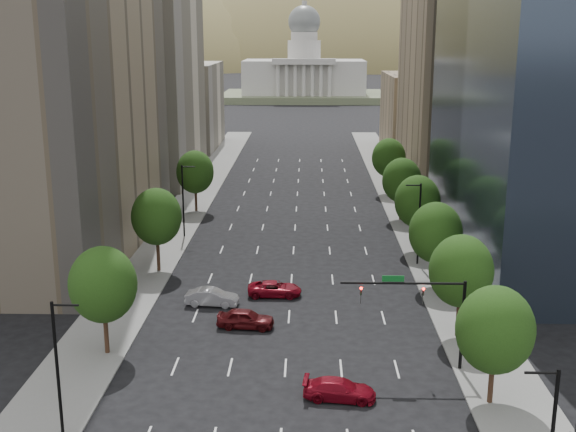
# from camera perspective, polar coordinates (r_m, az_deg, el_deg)

# --- Properties ---
(sidewalk_left) EXTENTS (6.00, 200.00, 0.15)m
(sidewalk_left) POSITION_cam_1_polar(r_m,az_deg,el_deg) (84.81, -10.10, -2.56)
(sidewalk_left) COLOR slate
(sidewalk_left) RESTS_ON ground
(sidewalk_right) EXTENTS (6.00, 200.00, 0.15)m
(sidewalk_right) POSITION_cam_1_polar(r_m,az_deg,el_deg) (84.23, 11.05, -2.72)
(sidewalk_right) COLOR slate
(sidewalk_right) RESTS_ON ground
(midrise_cream_left) EXTENTS (14.00, 30.00, 35.00)m
(midrise_cream_left) POSITION_cam_1_polar(r_m,az_deg,el_deg) (125.46, -10.84, 10.95)
(midrise_cream_left) COLOR beige
(midrise_cream_left) RESTS_ON ground
(filler_left) EXTENTS (14.00, 26.00, 18.00)m
(filler_left) POSITION_cam_1_polar(r_m,az_deg,el_deg) (158.43, -8.17, 8.63)
(filler_left) COLOR beige
(filler_left) RESTS_ON ground
(parking_tan_right) EXTENTS (14.00, 30.00, 30.00)m
(parking_tan_right) POSITION_cam_1_polar(r_m,az_deg,el_deg) (122.07, 12.83, 9.58)
(parking_tan_right) COLOR #8C7759
(parking_tan_right) RESTS_ON ground
(filler_right) EXTENTS (14.00, 26.00, 16.00)m
(filler_right) POSITION_cam_1_polar(r_m,az_deg,el_deg) (155.09, 10.37, 8.05)
(filler_right) COLOR #8C7759
(filler_right) RESTS_ON ground
(tree_right_0) EXTENTS (5.20, 5.20, 8.39)m
(tree_right_0) POSITION_cam_1_polar(r_m,az_deg,el_deg) (49.91, 16.08, -8.66)
(tree_right_0) COLOR #382316
(tree_right_0) RESTS_ON ground
(tree_right_1) EXTENTS (5.20, 5.20, 8.75)m
(tree_right_1) POSITION_cam_1_polar(r_m,az_deg,el_deg) (59.79, 13.55, -4.26)
(tree_right_1) COLOR #382316
(tree_right_1) RESTS_ON ground
(tree_right_2) EXTENTS (5.20, 5.20, 8.61)m
(tree_right_2) POSITION_cam_1_polar(r_m,az_deg,el_deg) (71.10, 11.61, -1.29)
(tree_right_2) COLOR #382316
(tree_right_2) RESTS_ON ground
(tree_right_3) EXTENTS (5.20, 5.20, 8.89)m
(tree_right_3) POSITION_cam_1_polar(r_m,az_deg,el_deg) (82.50, 10.22, 1.15)
(tree_right_3) COLOR #382316
(tree_right_3) RESTS_ON ground
(tree_right_4) EXTENTS (5.20, 5.20, 8.46)m
(tree_right_4) POSITION_cam_1_polar(r_m,az_deg,el_deg) (96.14, 9.00, 2.80)
(tree_right_4) COLOR #382316
(tree_right_4) RESTS_ON ground
(tree_right_5) EXTENTS (5.20, 5.20, 8.75)m
(tree_right_5) POSITION_cam_1_polar(r_m,az_deg,el_deg) (111.70, 7.98, 4.60)
(tree_right_5) COLOR #382316
(tree_right_5) RESTS_ON ground
(tree_left_0) EXTENTS (5.20, 5.20, 8.75)m
(tree_left_0) POSITION_cam_1_polar(r_m,az_deg,el_deg) (56.88, -14.45, -5.29)
(tree_left_0) COLOR #382316
(tree_left_0) RESTS_ON ground
(tree_left_1) EXTENTS (5.20, 5.20, 8.97)m
(tree_left_1) POSITION_cam_1_polar(r_m,az_deg,el_deg) (75.39, -10.37, -0.06)
(tree_left_1) COLOR #382316
(tree_left_1) RESTS_ON ground
(tree_left_2) EXTENTS (5.20, 5.20, 8.68)m
(tree_left_2) POSITION_cam_1_polar(r_m,az_deg,el_deg) (100.42, -7.37, 3.48)
(tree_left_2) COLOR #382316
(tree_left_2) RESTS_ON ground
(streetlight_rn) EXTENTS (1.70, 0.20, 9.00)m
(streetlight_rn) POSITION_cam_1_polar(r_m,az_deg,el_deg) (77.87, 10.31, -0.44)
(streetlight_rn) COLOR black
(streetlight_rn) RESTS_ON ground
(streetlight_ls) EXTENTS (1.70, 0.20, 9.00)m
(streetlight_ls) POSITION_cam_1_polar(r_m,az_deg,el_deg) (46.50, -17.74, -11.28)
(streetlight_ls) COLOR black
(streetlight_ls) RESTS_ON ground
(streetlight_ln) EXTENTS (1.70, 0.20, 9.00)m
(streetlight_ln) POSITION_cam_1_polar(r_m,az_deg,el_deg) (87.95, -8.27, 1.34)
(streetlight_ln) COLOR black
(streetlight_ln) RESTS_ON ground
(traffic_signal) EXTENTS (9.12, 0.40, 7.38)m
(traffic_signal) POSITION_cam_1_polar(r_m,az_deg,el_deg) (53.79, 11.16, -6.90)
(traffic_signal) COLOR black
(traffic_signal) RESTS_ON ground
(capitol) EXTENTS (60.00, 40.00, 35.20)m
(capitol) POSITION_cam_1_polar(r_m,az_deg,el_deg) (269.60, 1.27, 10.99)
(capitol) COLOR #596647
(capitol) RESTS_ON ground
(foothills) EXTENTS (720.00, 413.00, 263.00)m
(foothills) POSITION_cam_1_polar(r_m,az_deg,el_deg) (622.81, 4.68, 8.58)
(foothills) COLOR olive
(foothills) RESTS_ON ground
(car_red_near) EXTENTS (5.17, 2.55, 1.45)m
(car_red_near) POSITION_cam_1_polar(r_m,az_deg,el_deg) (50.73, 4.10, -13.54)
(car_red_near) COLOR maroon
(car_red_near) RESTS_ON ground
(car_maroon) EXTENTS (5.01, 2.39, 1.65)m
(car_maroon) POSITION_cam_1_polar(r_m,az_deg,el_deg) (61.83, -3.38, -8.11)
(car_maroon) COLOR #470B0E
(car_maroon) RESTS_ON ground
(car_silver) EXTENTS (4.98, 2.14, 1.59)m
(car_silver) POSITION_cam_1_polar(r_m,az_deg,el_deg) (66.88, -6.04, -6.41)
(car_silver) COLOR #9D9CA2
(car_silver) RESTS_ON ground
(car_red_far) EXTENTS (5.13, 2.38, 1.42)m
(car_red_far) POSITION_cam_1_polar(r_m,az_deg,el_deg) (68.89, -1.06, -5.78)
(car_red_far) COLOR maroon
(car_red_far) RESTS_ON ground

